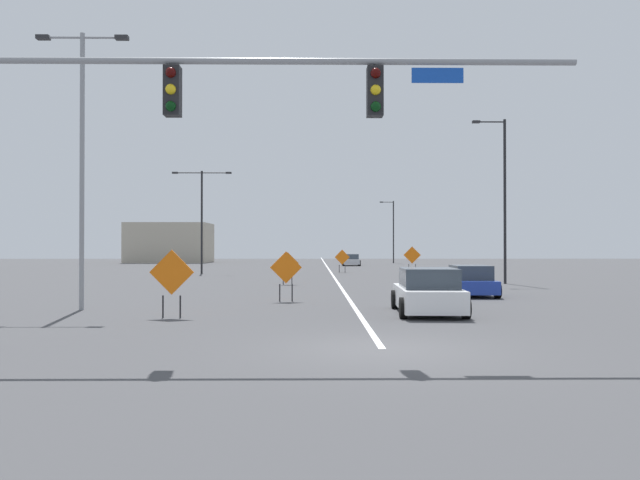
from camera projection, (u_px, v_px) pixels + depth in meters
ground at (382, 349)px, 12.92m from camera, size 189.69×189.69×0.00m
road_centre_stripe at (327, 267)px, 65.61m from camera, size 0.16×105.38×0.01m
traffic_signal_assembly at (178, 114)px, 12.92m from camera, size 12.93×0.44×6.62m
street_lamp_far_left at (392, 229)px, 79.81m from camera, size 1.87×0.24×8.09m
street_lamp_far_right at (82, 150)px, 20.95m from camera, size 3.13×0.24×9.47m
street_lamp_mid_right at (202, 212)px, 48.75m from camera, size 4.71×0.24×8.18m
street_lamp_near_left at (503, 194)px, 35.66m from camera, size 1.97×0.24×9.57m
construction_sign_median_near at (288, 265)px, 34.73m from camera, size 1.27×0.12×1.85m
construction_sign_right_lane at (172, 275)px, 18.61m from camera, size 1.37×0.11×2.07m
construction_sign_left_shoulder at (342, 258)px, 51.07m from camera, size 1.25×0.28×1.90m
construction_sign_right_shoulder at (412, 256)px, 49.09m from camera, size 1.36×0.28×2.16m
construction_sign_median_far at (286, 270)px, 24.09m from camera, size 1.25×0.24×1.97m
car_silver_near at (351, 260)px, 68.99m from camera, size 2.09×3.91×1.30m
car_white_distant at (428, 292)px, 19.77m from camera, size 2.25×4.38×1.47m
car_blue_far at (470, 281)px, 26.97m from camera, size 2.06×4.00×1.34m
roadside_building_west at (170, 243)px, 82.71m from camera, size 10.64×7.92×5.30m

